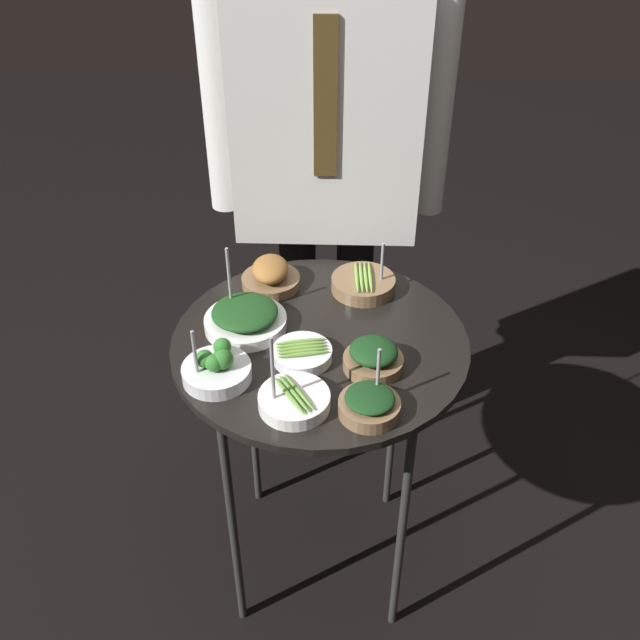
# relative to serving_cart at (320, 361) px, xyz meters

# --- Properties ---
(ground_plane) EXTENTS (8.00, 8.00, 0.00)m
(ground_plane) POSITION_rel_serving_cart_xyz_m (0.00, 0.00, -0.70)
(ground_plane) COLOR black
(serving_cart) EXTENTS (0.63, 0.63, 0.76)m
(serving_cart) POSITION_rel_serving_cart_xyz_m (0.00, 0.00, 0.00)
(serving_cart) COLOR black
(serving_cart) RESTS_ON ground_plane
(bowl_spinach_front_left) EXTENTS (0.18, 0.18, 0.18)m
(bowl_spinach_front_left) POSITION_rel_serving_cart_xyz_m (-0.16, 0.03, 0.09)
(bowl_spinach_front_left) COLOR white
(bowl_spinach_front_left) RESTS_ON serving_cart
(bowl_asparagus_mid_right) EXTENTS (0.12, 0.12, 0.03)m
(bowl_asparagus_mid_right) POSITION_rel_serving_cart_xyz_m (-0.03, -0.07, 0.08)
(bowl_asparagus_mid_right) COLOR silver
(bowl_asparagus_mid_right) RESTS_ON serving_cart
(bowl_spinach_near_rim) EXTENTS (0.12, 0.12, 0.06)m
(bowl_spinach_near_rim) POSITION_rel_serving_cart_xyz_m (0.11, -0.09, 0.09)
(bowl_spinach_near_rim) COLOR brown
(bowl_spinach_near_rim) RESTS_ON serving_cart
(bowl_asparagus_center) EXTENTS (0.15, 0.15, 0.13)m
(bowl_asparagus_center) POSITION_rel_serving_cart_xyz_m (0.09, 0.19, 0.08)
(bowl_asparagus_center) COLOR brown
(bowl_asparagus_center) RESTS_ON serving_cart
(bowl_broccoli_front_right) EXTENTS (0.14, 0.14, 0.13)m
(bowl_broccoli_front_right) POSITION_rel_serving_cart_xyz_m (-0.20, -0.13, 0.09)
(bowl_broccoli_front_right) COLOR silver
(bowl_broccoli_front_right) RESTS_ON serving_cart
(bowl_spinach_back_right) EXTENTS (0.12, 0.12, 0.13)m
(bowl_spinach_back_right) POSITION_rel_serving_cart_xyz_m (0.10, -0.22, 0.09)
(bowl_spinach_back_right) COLOR brown
(bowl_spinach_back_right) RESTS_ON serving_cart
(bowl_roast_far_rim) EXTENTS (0.14, 0.14, 0.07)m
(bowl_roast_far_rim) POSITION_rel_serving_cart_xyz_m (-0.12, 0.20, 0.09)
(bowl_roast_far_rim) COLOR brown
(bowl_roast_far_rim) RESTS_ON serving_cart
(bowl_asparagus_mid_left) EXTENTS (0.14, 0.14, 0.17)m
(bowl_asparagus_mid_left) POSITION_rel_serving_cart_xyz_m (-0.04, -0.21, 0.08)
(bowl_asparagus_mid_left) COLOR white
(bowl_asparagus_mid_left) RESTS_ON serving_cart
(waiter_figure) EXTENTS (0.59, 0.22, 1.59)m
(waiter_figure) POSITION_rel_serving_cart_xyz_m (0.00, 0.45, 0.31)
(waiter_figure) COLOR black
(waiter_figure) RESTS_ON ground_plane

